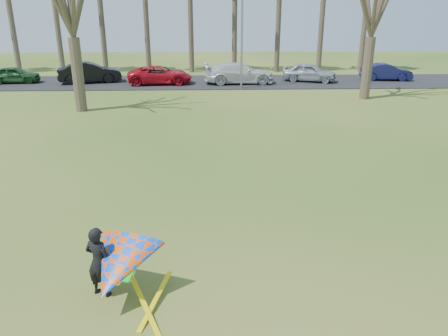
{
  "coord_description": "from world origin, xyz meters",
  "views": [
    {
      "loc": [
        -0.45,
        -10.78,
        5.87
      ],
      "look_at": [
        0.0,
        2.0,
        1.1
      ],
      "focal_mm": 35.0,
      "sensor_mm": 36.0,
      "label": 1
    }
  ],
  "objects_px": {
    "car_1": "(90,72)",
    "car_5": "(386,72)",
    "streetlight": "(244,27)",
    "car_0": "(15,75)",
    "kite_flyer": "(116,266)",
    "car_2": "(160,75)",
    "car_4": "(309,72)",
    "car_3": "(239,73)"
  },
  "relations": [
    {
      "from": "car_1",
      "to": "car_3",
      "type": "relative_size",
      "value": 0.88
    },
    {
      "from": "car_0",
      "to": "car_2",
      "type": "distance_m",
      "value": 11.66
    },
    {
      "from": "car_5",
      "to": "kite_flyer",
      "type": "distance_m",
      "value": 32.81
    },
    {
      "from": "streetlight",
      "to": "car_2",
      "type": "bearing_deg",
      "value": 162.22
    },
    {
      "from": "streetlight",
      "to": "car_5",
      "type": "distance_m",
      "value": 13.06
    },
    {
      "from": "car_3",
      "to": "car_4",
      "type": "xyz_separation_m",
      "value": [
        5.78,
        0.74,
        -0.07
      ]
    },
    {
      "from": "car_0",
      "to": "car_5",
      "type": "bearing_deg",
      "value": -95.12
    },
    {
      "from": "streetlight",
      "to": "car_2",
      "type": "xyz_separation_m",
      "value": [
        -6.41,
        2.05,
        -3.71
      ]
    },
    {
      "from": "car_0",
      "to": "car_2",
      "type": "relative_size",
      "value": 0.76
    },
    {
      "from": "car_0",
      "to": "car_4",
      "type": "bearing_deg",
      "value": -95.93
    },
    {
      "from": "car_1",
      "to": "car_5",
      "type": "distance_m",
      "value": 24.17
    },
    {
      "from": "car_1",
      "to": "kite_flyer",
      "type": "distance_m",
      "value": 28.89
    },
    {
      "from": "car_1",
      "to": "car_3",
      "type": "distance_m",
      "value": 11.94
    },
    {
      "from": "car_1",
      "to": "kite_flyer",
      "type": "xyz_separation_m",
      "value": [
        7.53,
        -27.89,
        -0.02
      ]
    },
    {
      "from": "car_1",
      "to": "car_4",
      "type": "relative_size",
      "value": 1.14
    },
    {
      "from": "car_0",
      "to": "kite_flyer",
      "type": "relative_size",
      "value": 1.59
    },
    {
      "from": "car_4",
      "to": "car_5",
      "type": "relative_size",
      "value": 1.05
    },
    {
      "from": "car_2",
      "to": "car_4",
      "type": "bearing_deg",
      "value": -89.06
    },
    {
      "from": "car_2",
      "to": "car_4",
      "type": "height_order",
      "value": "car_4"
    },
    {
      "from": "car_4",
      "to": "kite_flyer",
      "type": "relative_size",
      "value": 1.79
    },
    {
      "from": "car_2",
      "to": "car_5",
      "type": "height_order",
      "value": "car_2"
    },
    {
      "from": "streetlight",
      "to": "car_5",
      "type": "height_order",
      "value": "streetlight"
    },
    {
      "from": "car_2",
      "to": "car_1",
      "type": "bearing_deg",
      "value": 78.73
    },
    {
      "from": "car_0",
      "to": "car_2",
      "type": "bearing_deg",
      "value": -99.99
    },
    {
      "from": "car_2",
      "to": "car_4",
      "type": "relative_size",
      "value": 1.17
    },
    {
      "from": "car_3",
      "to": "kite_flyer",
      "type": "distance_m",
      "value": 27.47
    },
    {
      "from": "car_3",
      "to": "kite_flyer",
      "type": "height_order",
      "value": "kite_flyer"
    },
    {
      "from": "car_1",
      "to": "car_4",
      "type": "height_order",
      "value": "car_1"
    },
    {
      "from": "car_1",
      "to": "car_5",
      "type": "height_order",
      "value": "car_1"
    },
    {
      "from": "car_3",
      "to": "kite_flyer",
      "type": "relative_size",
      "value": 2.3
    },
    {
      "from": "car_0",
      "to": "car_5",
      "type": "distance_m",
      "value": 30.12
    },
    {
      "from": "car_4",
      "to": "car_2",
      "type": "bearing_deg",
      "value": 114.2
    },
    {
      "from": "car_0",
      "to": "kite_flyer",
      "type": "distance_m",
      "value": 30.98
    },
    {
      "from": "car_4",
      "to": "car_1",
      "type": "bearing_deg",
      "value": 110.27
    },
    {
      "from": "car_3",
      "to": "car_5",
      "type": "distance_m",
      "value": 12.31
    },
    {
      "from": "car_5",
      "to": "kite_flyer",
      "type": "xyz_separation_m",
      "value": [
        -16.64,
        -28.28,
        0.11
      ]
    },
    {
      "from": "streetlight",
      "to": "car_0",
      "type": "xyz_separation_m",
      "value": [
        -18.04,
        2.9,
        -3.76
      ]
    },
    {
      "from": "car_3",
      "to": "car_5",
      "type": "relative_size",
      "value": 1.35
    },
    {
      "from": "car_0",
      "to": "car_3",
      "type": "distance_m",
      "value": 17.88
    },
    {
      "from": "streetlight",
      "to": "car_4",
      "type": "relative_size",
      "value": 1.87
    },
    {
      "from": "car_2",
      "to": "kite_flyer",
      "type": "height_order",
      "value": "kite_flyer"
    },
    {
      "from": "car_0",
      "to": "car_5",
      "type": "relative_size",
      "value": 0.93
    }
  ]
}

